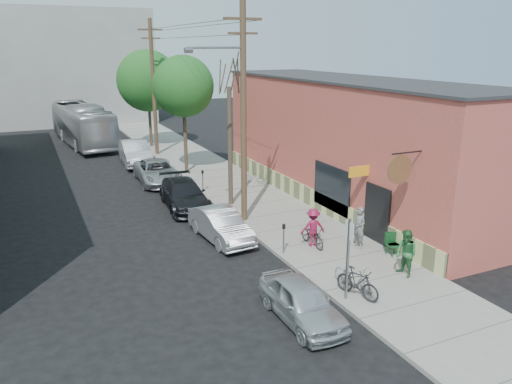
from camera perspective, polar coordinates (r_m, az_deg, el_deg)
name	(u,v)px	position (r m, az deg, el deg)	size (l,w,h in m)	color
ground	(227,261)	(20.02, -3.30, -7.92)	(120.00, 120.00, 0.00)	black
sidewalk	(225,182)	(31.13, -3.57, 1.17)	(4.50, 58.00, 0.15)	gray
cafe_building	(347,141)	(27.43, 10.33, 5.77)	(6.60, 20.20, 6.61)	#B44C42
end_cap_building	(65,67)	(59.22, -21.04, 13.18)	(18.00, 8.00, 12.00)	gray
sign_post	(348,252)	(16.51, 10.48, -6.72)	(0.07, 0.45, 2.80)	slate
parking_meter_near	(284,234)	(20.09, 3.19, -4.80)	(0.14, 0.14, 1.24)	slate
parking_meter_far	(203,177)	(28.76, -6.11, 1.69)	(0.14, 0.14, 1.24)	slate
utility_pole_near	(242,110)	(22.94, -1.58, 9.31)	(3.57, 0.28, 10.00)	#503A28
utility_pole_far	(153,86)	(38.96, -11.65, 11.81)	(1.80, 0.28, 10.00)	#503A28
tree_bare	(230,147)	(25.79, -2.99, 5.14)	(0.24, 0.24, 6.12)	#44392C
tree_leafy_mid	(183,87)	(32.78, -8.32, 11.84)	(3.92, 3.92, 7.55)	#44392C
tree_leafy_far	(148,81)	(42.24, -12.28, 12.32)	(4.96, 4.96, 7.83)	#44392C
patio_chair_a	(393,244)	(20.86, 15.40, -5.73)	(0.50, 0.50, 0.88)	#12401D
patio_chair_b	(394,245)	(20.74, 15.46, -5.86)	(0.50, 0.50, 0.88)	#12401D
patron_grey	(359,227)	(21.05, 11.70, -3.98)	(0.64, 0.42, 1.75)	slate
patron_green	(406,253)	(18.93, 16.78, -6.74)	(0.85, 0.66, 1.75)	#276233
cyclist	(313,227)	(20.96, 6.52, -4.03)	(1.05, 0.60, 1.62)	maroon
cyclist_bike	(313,236)	(21.09, 6.48, -4.98)	(0.58, 1.66, 0.87)	black
parked_bike_a	(358,283)	(17.18, 11.53, -10.14)	(0.48, 1.69, 1.01)	black
parked_bike_b	(352,276)	(17.77, 10.96, -9.40)	(0.59, 1.69, 0.89)	gray
car_0	(302,301)	(15.84, 5.25, -12.33)	(1.52, 3.78, 1.29)	silver
car_1	(221,225)	(21.93, -4.04, -3.79)	(1.45, 4.16, 1.37)	#B3B7BB
car_2	(184,194)	(26.45, -8.22, -0.28)	(2.02, 4.98, 1.44)	black
car_3	(157,172)	(31.59, -11.21, 2.28)	(2.32, 5.04, 1.40)	#A8ABB0
car_4	(135,153)	(36.87, -13.64, 4.38)	(1.81, 5.18, 1.71)	#B4B4BC
bus	(83,125)	(45.62, -19.19, 7.28)	(2.89, 12.33, 3.43)	silver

